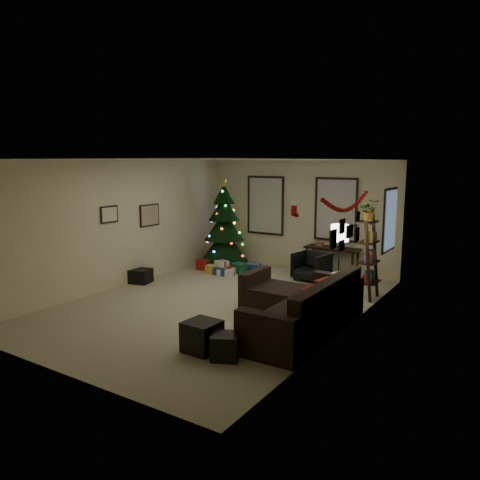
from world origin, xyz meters
name	(u,v)px	position (x,y,z in m)	size (l,w,h in m)	color
floor	(219,304)	(0.00, 0.00, 0.00)	(7.00, 7.00, 0.00)	tan
ceiling	(217,160)	(0.00, 0.00, 2.70)	(7.00, 7.00, 0.00)	white
wall_back	(300,215)	(0.00, 3.50, 1.35)	(5.00, 5.00, 0.00)	beige
wall_front	(54,270)	(0.00, -3.50, 1.35)	(5.00, 5.00, 0.00)	beige
wall_left	(123,224)	(-2.50, 0.00, 1.35)	(7.00, 7.00, 0.00)	beige
wall_right	(348,247)	(2.50, 0.00, 1.35)	(7.00, 7.00, 0.00)	beige
window_back_left	(266,205)	(-0.95, 3.47, 1.55)	(1.05, 0.06, 1.50)	#728CB2
window_back_right	(336,209)	(0.95, 3.47, 1.55)	(1.05, 0.06, 1.50)	#728CB2
window_right_wall	(391,220)	(2.47, 2.55, 1.50)	(0.06, 0.90, 1.30)	#728CB2
christmas_tree	(224,229)	(-1.76, 2.76, 0.95)	(1.23, 1.23, 2.30)	black
presents	(224,267)	(-1.38, 2.18, 0.11)	(1.50, 1.02, 0.30)	#14591E
sofa	(300,309)	(1.83, -0.28, 0.29)	(1.95, 2.82, 0.88)	black
pillow_red_a	(308,300)	(2.21, -0.82, 0.64)	(0.11, 0.41, 0.41)	maroon
pillow_red_b	(323,291)	(2.21, -0.26, 0.64)	(0.11, 0.40, 0.40)	maroon
pillow_cream	(339,282)	(2.21, 0.46, 0.63)	(0.11, 0.37, 0.37)	beige
ottoman_near	(202,336)	(1.10, -1.96, 0.22)	(0.46, 0.46, 0.44)	black
ottoman_far	(225,346)	(1.53, -2.00, 0.18)	(0.37, 0.37, 0.35)	black
desk	(332,251)	(0.99, 3.22, 0.60)	(1.27, 0.45, 0.68)	black
desk_chair	(311,266)	(0.76, 2.57, 0.33)	(0.64, 0.60, 0.65)	black
bookshelf	(370,256)	(2.30, 1.86, 0.85)	(0.30, 0.52, 1.76)	black
potted_plant	(370,207)	(2.30, 1.66, 1.83)	(0.47, 0.41, 0.52)	#4C4C4C
floor_lamp	(340,238)	(1.95, 1.09, 1.28)	(0.32, 0.32, 1.53)	black
art_map	(149,215)	(-2.48, 0.81, 1.46)	(0.04, 0.60, 0.50)	black
art_abstract	(109,214)	(-2.48, -0.38, 1.59)	(0.04, 0.45, 0.35)	black
gallery	(346,233)	(2.48, -0.07, 1.57)	(0.03, 1.25, 0.54)	black
garland	(347,202)	(2.45, -0.01, 2.04)	(0.08, 1.90, 0.30)	#A5140C
stocking_left	(294,209)	(-0.14, 3.49, 1.50)	(0.20, 0.05, 0.36)	#990F0C
stocking_right	(309,209)	(0.19, 3.61, 1.51)	(0.20, 0.05, 0.36)	#990F0C
storage_bin	(137,276)	(-2.44, 0.30, 0.15)	(0.62, 0.41, 0.31)	black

